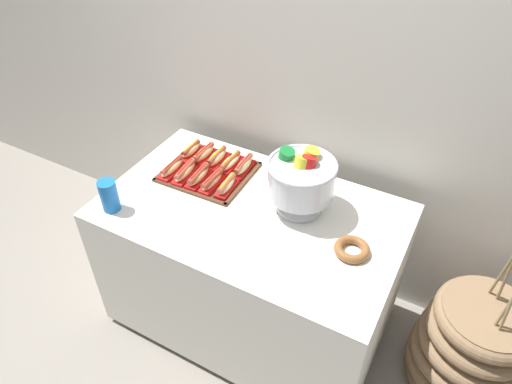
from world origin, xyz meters
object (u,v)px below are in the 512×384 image
object	(u,v)px
hot_dog_0	(172,168)
hot_dog_4	(226,186)
hot_dog_8	(230,163)
serving_tray	(208,172)
hot_dog_6	(204,154)
cup_stack	(109,196)
floor_vase	(471,348)
hot_dog_3	(212,181)
buffet_table	(252,266)
hot_dog_7	(217,158)
hot_dog_9	(243,166)
punch_bowl	(301,178)
hot_dog_2	(199,176)
donut	(352,249)
hot_dog_5	(191,150)
hot_dog_1	(185,172)

from	to	relation	value
hot_dog_0	hot_dog_4	distance (m)	0.30
hot_dog_8	serving_tray	bearing A→B (deg)	-130.74
hot_dog_6	cup_stack	bearing A→B (deg)	-107.12
floor_vase	hot_dog_3	distance (m)	1.40
buffet_table	hot_dog_3	world-z (taller)	hot_dog_3
floor_vase	hot_dog_7	xyz separation A→B (m)	(-1.36, 0.06, 0.56)
hot_dog_3	hot_dog_9	size ratio (longest dim) A/B	0.98
hot_dog_0	floor_vase	bearing A→B (deg)	4.30
hot_dog_8	punch_bowl	bearing A→B (deg)	-14.25
hot_dog_6	hot_dog_9	bearing A→B (deg)	1.53
hot_dog_4	hot_dog_9	bearing A→B (deg)	91.53
hot_dog_2	hot_dog_9	size ratio (longest dim) A/B	1.01
hot_dog_3	cup_stack	size ratio (longest dim) A/B	1.12
hot_dog_9	donut	xyz separation A→B (m)	(0.64, -0.25, -0.02)
hot_dog_7	hot_dog_5	bearing A→B (deg)	-178.47
punch_bowl	donut	size ratio (longest dim) A/B	2.05
floor_vase	punch_bowl	size ratio (longest dim) A/B	3.59
donut	hot_dog_3	bearing A→B (deg)	173.21
hot_dog_2	hot_dog_4	xyz separation A→B (m)	(0.15, 0.00, -0.00)
hot_dog_0	hot_dog_1	bearing A→B (deg)	1.53
hot_dog_1	hot_dog_6	world-z (taller)	hot_dog_1
serving_tray	hot_dog_4	bearing A→B (deg)	-27.28
hot_dog_6	cup_stack	size ratio (longest dim) A/B	1.13
hot_dog_7	hot_dog_8	world-z (taller)	hot_dog_7
hot_dog_2	hot_dog_4	size ratio (longest dim) A/B	1.10
hot_dog_9	donut	size ratio (longest dim) A/B	1.17
hot_dog_8	cup_stack	world-z (taller)	cup_stack
floor_vase	hot_dog_3	world-z (taller)	floor_vase
punch_bowl	donut	xyz separation A→B (m)	(0.30, -0.14, -0.15)
hot_dog_3	hot_dog_7	bearing A→B (deg)	115.98
floor_vase	serving_tray	world-z (taller)	floor_vase
hot_dog_3	donut	size ratio (longest dim) A/B	1.15
hot_dog_6	donut	world-z (taller)	hot_dog_6
hot_dog_6	floor_vase	bearing A→B (deg)	-2.13
hot_dog_2	donut	distance (m)	0.79
hot_dog_1	hot_dog_5	distance (m)	0.18
buffet_table	hot_dog_7	distance (m)	0.56
floor_vase	hot_dog_0	bearing A→B (deg)	-175.70
hot_dog_9	hot_dog_8	bearing A→B (deg)	-178.47
serving_tray	hot_dog_9	distance (m)	0.17
hot_dog_0	hot_dog_8	bearing A→B (deg)	37.79
punch_bowl	cup_stack	xyz separation A→B (m)	(-0.72, -0.40, -0.09)
hot_dog_3	hot_dog_8	distance (m)	0.17
serving_tray	donut	world-z (taller)	donut
hot_dog_9	hot_dog_7	bearing A→B (deg)	-178.47
serving_tray	hot_dog_2	world-z (taller)	hot_dog_2
serving_tray	hot_dog_7	size ratio (longest dim) A/B	2.43
buffet_table	hot_dog_4	size ratio (longest dim) A/B	8.52
buffet_table	hot_dog_1	distance (m)	0.56
hot_dog_1	hot_dog_7	xyz separation A→B (m)	(0.07, 0.17, -0.00)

